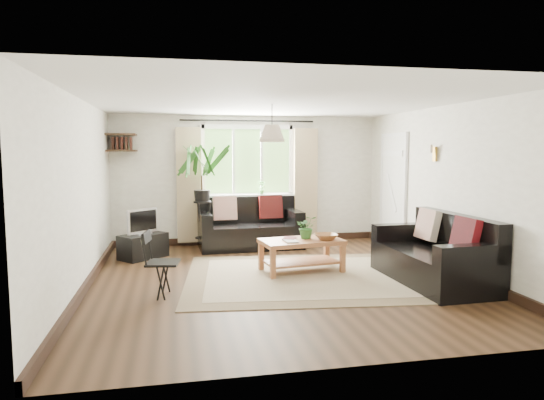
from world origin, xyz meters
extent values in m
plane|color=black|center=(0.00, 0.00, 0.00)|extent=(5.50, 5.50, 0.00)
plane|color=white|center=(0.00, 0.00, 2.40)|extent=(5.50, 5.50, 0.00)
cube|color=beige|center=(0.00, 2.75, 1.20)|extent=(5.00, 0.02, 2.40)
cube|color=beige|center=(0.00, -2.75, 1.20)|extent=(5.00, 0.02, 2.40)
cube|color=beige|center=(-2.50, 0.00, 1.20)|extent=(0.02, 5.50, 2.40)
cube|color=beige|center=(2.50, 0.00, 1.20)|extent=(0.02, 5.50, 2.40)
cube|color=beige|center=(0.35, 0.05, 0.01)|extent=(3.46, 3.06, 0.02)
cube|color=silver|center=(2.47, 1.70, 1.00)|extent=(0.06, 0.96, 2.06)
imported|color=#2F6428|center=(0.52, 0.41, 0.64)|extent=(0.34, 0.31, 0.34)
imported|color=brown|center=(0.77, 0.28, 0.51)|extent=(0.34, 0.34, 0.08)
imported|color=silver|center=(0.14, 0.20, 0.48)|extent=(0.19, 0.25, 0.02)
imported|color=#5E2825|center=(0.18, 0.44, 0.49)|extent=(0.26, 0.29, 0.02)
cube|color=black|center=(-1.88, 1.71, 0.20)|extent=(0.83, 0.80, 0.40)
imported|color=#2D6023|center=(0.25, 2.63, 1.06)|extent=(0.14, 0.10, 0.27)
camera|label=1|loc=(-1.35, -6.33, 1.76)|focal=32.00mm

